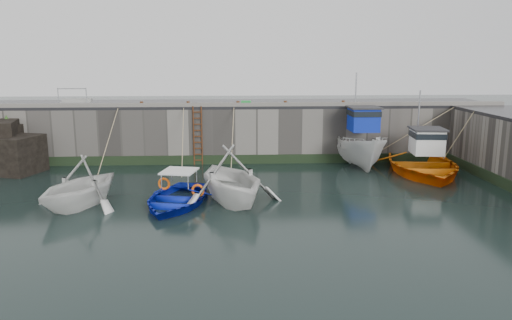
{
  "coord_description": "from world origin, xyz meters",
  "views": [
    {
      "loc": [
        -0.25,
        -16.97,
        5.77
      ],
      "look_at": [
        0.92,
        5.16,
        1.2
      ],
      "focal_mm": 35.0,
      "sensor_mm": 36.0,
      "label": 1
    }
  ],
  "objects": [
    {
      "name": "quay_back",
      "position": [
        0.0,
        12.5,
        1.5
      ],
      "size": [
        30.0,
        5.0,
        3.0
      ],
      "primitive_type": "cube",
      "color": "slate",
      "rests_on": "ground"
    },
    {
      "name": "bollard_b",
      "position": [
        -2.5,
        10.25,
        3.3
      ],
      "size": [
        0.18,
        0.18,
        0.28
      ],
      "primitive_type": "cylinder",
      "color": "#3F1E0F",
      "rests_on": "road_back"
    },
    {
      "name": "algae_back",
      "position": [
        0.0,
        9.96,
        0.25
      ],
      "size": [
        30.0,
        0.08,
        0.5
      ],
      "primitive_type": "cube",
      "color": "black",
      "rests_on": "ground"
    },
    {
      "name": "bollard_a",
      "position": [
        -5.0,
        10.25,
        3.3
      ],
      "size": [
        0.18,
        0.18,
        0.28
      ],
      "primitive_type": "cylinder",
      "color": "#3F1E0F",
      "rests_on": "road_back"
    },
    {
      "name": "bollard_e",
      "position": [
        6.0,
        10.25,
        3.3
      ],
      "size": [
        0.18,
        0.18,
        0.28
      ],
      "primitive_type": "cylinder",
      "color": "#3F1E0F",
      "rests_on": "road_back"
    },
    {
      "name": "road_back",
      "position": [
        0.0,
        12.5,
        3.08
      ],
      "size": [
        30.0,
        5.0,
        0.16
      ],
      "primitive_type": "cube",
      "color": "black",
      "rests_on": "quay_back"
    },
    {
      "name": "boat_far_white",
      "position": [
        6.79,
        9.38,
        0.99
      ],
      "size": [
        2.28,
        5.98,
        5.3
      ],
      "rotation": [
        0.0,
        0.0,
        0.01
      ],
      "color": "silver",
      "rests_on": "ground"
    },
    {
      "name": "bollard_d",
      "position": [
        2.8,
        10.25,
        3.3
      ],
      "size": [
        0.18,
        0.18,
        0.28
      ],
      "primitive_type": "cylinder",
      "color": "#3F1E0F",
      "rests_on": "road_back"
    },
    {
      "name": "bollard_c",
      "position": [
        0.2,
        10.25,
        3.3
      ],
      "size": [
        0.18,
        0.18,
        0.28
      ],
      "primitive_type": "cylinder",
      "color": "#3F1E0F",
      "rests_on": "road_back"
    },
    {
      "name": "kerb_back",
      "position": [
        0.0,
        10.15,
        3.26
      ],
      "size": [
        30.0,
        0.3,
        0.2
      ],
      "primitive_type": "cube",
      "color": "slate",
      "rests_on": "road_back"
    },
    {
      "name": "ground",
      "position": [
        0.0,
        0.0,
        0.0
      ],
      "size": [
        120.0,
        120.0,
        0.0
      ],
      "primitive_type": "plane",
      "color": "black",
      "rests_on": "ground"
    },
    {
      "name": "boat_near_white_rope",
      "position": [
        -6.18,
        7.44,
        0.0
      ],
      "size": [
        0.04,
        5.74,
        3.1
      ],
      "primitive_type": null,
      "color": "tan",
      "rests_on": "ground"
    },
    {
      "name": "boat_near_blacktrim_rope",
      "position": [
        -0.23,
        7.57,
        0.0
      ],
      "size": [
        0.04,
        5.5,
        3.1
      ],
      "primitive_type": null,
      "color": "tan",
      "rests_on": "ground"
    },
    {
      "name": "boat_near_blue_rope",
      "position": [
        -2.43,
        7.45,
        0.0
      ],
      "size": [
        0.04,
        5.73,
        3.1
      ],
      "primitive_type": null,
      "color": "tan",
      "rests_on": "ground"
    },
    {
      "name": "boat_near_blacktrim",
      "position": [
        -0.23,
        2.65,
        0.0
      ],
      "size": [
        5.71,
        6.12,
        2.62
      ],
      "primitive_type": "imported",
      "rotation": [
        0.0,
        0.0,
        0.34
      ],
      "color": "white",
      "rests_on": "ground"
    },
    {
      "name": "boat_near_white",
      "position": [
        -6.18,
        2.38,
        0.0
      ],
      "size": [
        5.2,
        5.51,
        2.3
      ],
      "primitive_type": "imported",
      "rotation": [
        0.0,
        0.0,
        -0.41
      ],
      "color": "silver",
      "rests_on": "ground"
    },
    {
      "name": "railing",
      "position": [
        -8.75,
        11.25,
        3.36
      ],
      "size": [
        1.6,
        1.05,
        1.0
      ],
      "color": "#A5A8AD",
      "rests_on": "road_back"
    },
    {
      "name": "fish_crate",
      "position": [
        0.64,
        10.3,
        3.31
      ],
      "size": [
        0.53,
        0.38,
        0.29
      ],
      "primitive_type": "cube",
      "rotation": [
        0.0,
        0.0,
        -0.01
      ],
      "color": "#198E32",
      "rests_on": "road_back"
    },
    {
      "name": "ladder",
      "position": [
        -2.0,
        9.91,
        1.59
      ],
      "size": [
        0.51,
        0.08,
        3.2
      ],
      "color": "#3F1E0F",
      "rests_on": "ground"
    },
    {
      "name": "boat_far_orange",
      "position": [
        9.5,
        7.32,
        0.46
      ],
      "size": [
        5.73,
        7.49,
        4.45
      ],
      "rotation": [
        0.0,
        0.0,
        -0.11
      ],
      "color": "orange",
      "rests_on": "ground"
    },
    {
      "name": "boat_near_blue",
      "position": [
        -2.43,
        2.4,
        0.0
      ],
      "size": [
        4.26,
        5.28,
        0.97
      ],
      "primitive_type": "imported",
      "rotation": [
        0.0,
        0.0,
        -0.22
      ],
      "color": "#0C1EB4",
      "rests_on": "ground"
    }
  ]
}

